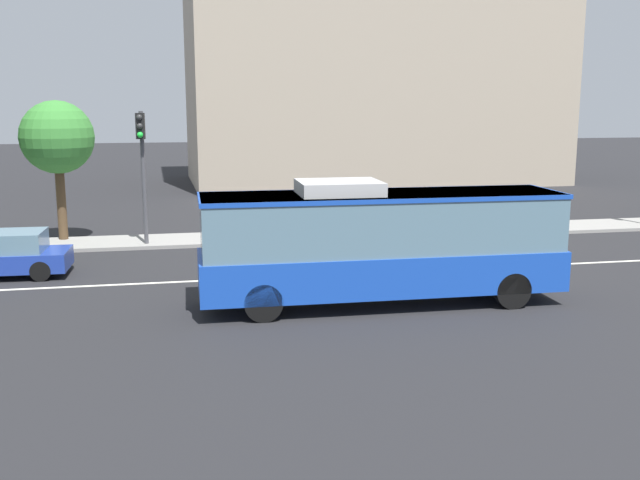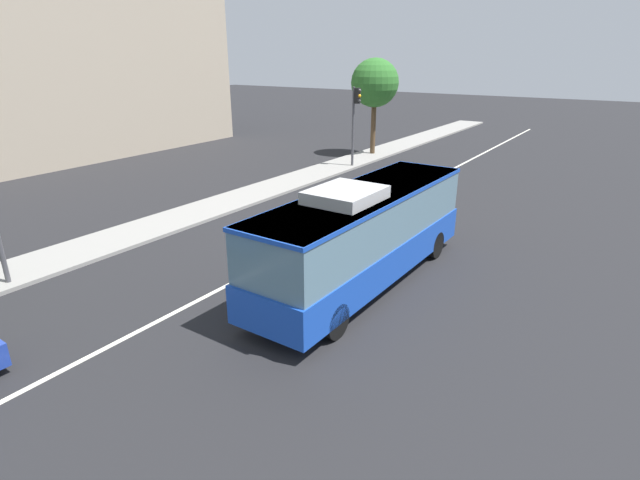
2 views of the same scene
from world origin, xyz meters
The scene contains 7 objects.
ground_plane centered at (0.00, 0.00, 0.00)m, with size 160.00×160.00×0.00m, color black.
sidewalk_kerb centered at (0.00, 6.66, 0.07)m, with size 80.00×2.60×0.14m, color gray.
lane_centre_line centered at (0.00, 0.00, 0.01)m, with size 76.00×0.16×0.01m, color silver.
transit_bus centered at (-3.00, -3.57, 1.81)m, with size 10.03×2.63×3.46m.
traffic_light_mid_block centered at (-9.70, 5.78, 3.56)m, with size 0.35×0.62×5.20m.
street_tree_kerbside_centre centered at (-12.97, 7.51, 4.14)m, with size 2.85×2.85×5.60m.
office_block_background centered at (5.01, 27.48, 8.50)m, with size 25.21×13.13×17.00m.
Camera 1 is at (-8.45, -22.59, 5.57)m, focal length 41.00 mm.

